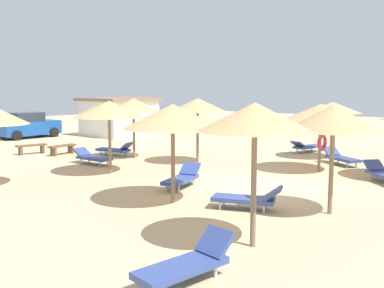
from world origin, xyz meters
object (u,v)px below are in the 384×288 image
(lounger_5, at_px, (92,157))
(parked_car, at_px, (28,126))
(parasol_5, at_px, (109,109))
(parasol_6, at_px, (255,118))
(parasol_2, at_px, (321,113))
(beach_cabana, at_px, (119,116))
(lounger_6, at_px, (188,263))
(parasol_4, at_px, (173,117))
(bench_1, at_px, (62,148))
(parasol_0, at_px, (133,105))
(bench_0, at_px, (31,147))
(lounger_3, at_px, (306,146))
(parasol_3, at_px, (332,108))
(lounger_0, at_px, (115,149))
(lounger_4, at_px, (182,178))
(lounger_2, at_px, (341,157))
(lounger_1, at_px, (248,198))
(parasol_8, at_px, (198,105))
(parasol_1, at_px, (333,118))
(lounger_7, at_px, (384,173))

(lounger_5, distance_m, parked_car, 12.39)
(parasol_5, height_order, parasol_6, parasol_6)
(parasol_2, height_order, beach_cabana, parasol_2)
(lounger_6, relative_size, parked_car, 0.48)
(lounger_6, distance_m, parked_car, 24.76)
(parasol_4, xyz_separation_m, beach_cabana, (11.18, 15.68, -1.16))
(parasol_2, xyz_separation_m, bench_1, (-4.23, 11.70, -2.01))
(parasol_0, height_order, parasol_6, parasol_6)
(lounger_6, height_order, bench_0, lounger_6)
(lounger_3, relative_size, lounger_5, 1.03)
(parasol_5, bearing_deg, parasol_3, -28.09)
(bench_0, bearing_deg, lounger_5, -88.02)
(parasol_2, relative_size, parasol_5, 1.06)
(lounger_0, xyz_separation_m, lounger_6, (-8.38, -12.05, 0.00))
(lounger_4, bearing_deg, parasol_6, -123.42)
(parasol_2, bearing_deg, parasol_0, 107.94)
(lounger_3, bearing_deg, beach_cabana, 93.28)
(lounger_2, height_order, lounger_6, lounger_6)
(lounger_0, xyz_separation_m, lounger_3, (7.26, -6.64, -0.01))
(beach_cabana, bearing_deg, bench_1, -147.54)
(lounger_2, xyz_separation_m, lounger_4, (-7.76, 2.34, 0.00))
(lounger_1, bearing_deg, parasol_8, 50.21)
(lounger_4, bearing_deg, lounger_1, -105.60)
(parasol_6, distance_m, bench_1, 15.23)
(parasol_0, bearing_deg, parasol_1, -105.04)
(parasol_6, xyz_separation_m, lounger_3, (13.49, 5.35, -2.40))
(parasol_4, relative_size, parasol_5, 1.01)
(parasol_4, relative_size, lounger_6, 1.48)
(lounger_1, distance_m, lounger_2, 8.71)
(lounger_1, xyz_separation_m, bench_1, (2.42, 12.67, 0.03))
(parasol_2, relative_size, lounger_4, 1.51)
(parasol_6, relative_size, lounger_6, 1.56)
(parasol_3, distance_m, lounger_2, 2.79)
(parasol_2, distance_m, bench_1, 12.60)
(parasol_6, relative_size, beach_cabana, 0.66)
(bench_1, bearing_deg, parasol_6, -108.27)
(parasol_3, bearing_deg, bench_1, 125.91)
(parasol_3, bearing_deg, lounger_4, 172.27)
(lounger_6, height_order, parked_car, parked_car)
(parasol_8, bearing_deg, lounger_6, -141.02)
(parasol_4, bearing_deg, parasol_2, -8.31)
(lounger_3, relative_size, lounger_7, 1.09)
(lounger_1, bearing_deg, lounger_0, 69.25)
(lounger_2, bearing_deg, parasol_5, 142.23)
(parasol_2, distance_m, lounger_7, 3.39)
(lounger_0, relative_size, lounger_4, 1.00)
(parasol_4, xyz_separation_m, parasol_6, (-1.50, -3.68, 0.20))
(parasol_1, height_order, parasol_6, parasol_6)
(parasol_5, bearing_deg, parasol_2, -45.82)
(lounger_6, bearing_deg, parasol_3, 14.05)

